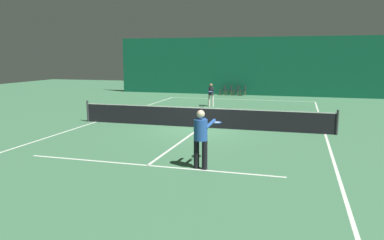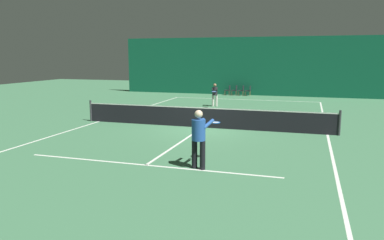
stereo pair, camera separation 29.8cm
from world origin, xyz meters
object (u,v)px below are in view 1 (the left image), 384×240
Objects in this scene: player_near at (201,135)px; courtside_chair_2 at (237,90)px; courtside_chair_3 at (244,90)px; player_far at (211,93)px; courtside_chair_1 at (230,90)px; courtside_chair_0 at (223,89)px; tennis_net at (201,117)px.

player_near is 21.21m from courtside_chair_2.
player_far is at bearing -8.48° from courtside_chair_3.
courtside_chair_3 is (0.59, 0.00, 0.00)m from courtside_chair_2.
player_near reaches higher than courtside_chair_1.
player_far is 1.80× the size of courtside_chair_3.
courtside_chair_3 is at bearing 18.97° from player_near.
courtside_chair_0 is 1.00× the size of courtside_chair_1.
courtside_chair_1 is 1.00× the size of courtside_chair_3.
tennis_net is at bearing 5.12° from courtside_chair_1.
player_near is 2.09× the size of courtside_chair_3.
player_near is 2.09× the size of courtside_chair_2.
courtside_chair_0 is at bearing 97.36° from tennis_net.
courtside_chair_2 is at bearing 92.87° from tennis_net.
courtside_chair_1 is 0.59m from courtside_chair_2.
courtside_chair_1 is at bearing 22.12° from player_near.
courtside_chair_0 is (-3.56, 21.07, -0.54)m from player_near.
courtside_chair_2 is at bearing 90.00° from courtside_chair_1.
player_far is 1.80× the size of courtside_chair_1.
player_near reaches higher than tennis_net.
player_far is at bearing 5.02° from courtside_chair_0.
player_near is at bearing 4.90° from courtside_chair_3.
tennis_net is 7.55m from player_far.
courtside_chair_2 is 0.59m from courtside_chair_3.
player_far is at bearing 0.51° from courtside_chair_1.
tennis_net is at bearing 7.36° from courtside_chair_0.
player_near reaches higher than player_far.
courtside_chair_3 is at bearing 161.22° from player_far.
courtside_chair_1 is (-1.33, 14.84, -0.03)m from tennis_net.
courtside_chair_2 is 1.00× the size of courtside_chair_3.
courtside_chair_0 is (-1.92, 14.84, -0.03)m from tennis_net.
tennis_net is 7.95× the size of player_far.
player_near is 2.09× the size of courtside_chair_1.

